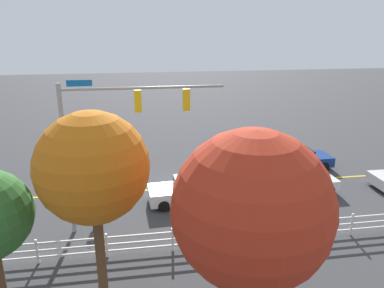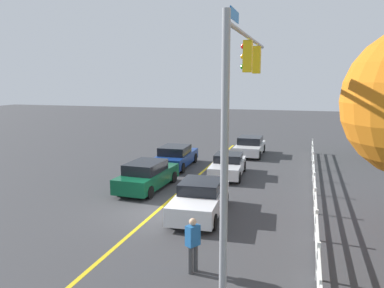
{
  "view_description": "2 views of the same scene",
  "coord_description": "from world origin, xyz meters",
  "px_view_note": "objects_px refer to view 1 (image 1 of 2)",
  "views": [
    {
      "loc": [
        2.64,
        20.7,
        9.69
      ],
      "look_at": [
        -0.4,
        1.09,
        3.22
      ],
      "focal_mm": 34.01,
      "sensor_mm": 36.0,
      "label": 1
    },
    {
      "loc": [
        15.1,
        6.12,
        5.68
      ],
      "look_at": [
        -0.87,
        1.33,
        2.91
      ],
      "focal_mm": 36.02,
      "sensor_mm": 36.0,
      "label": 2
    }
  ],
  "objects_px": {
    "car_1": "(189,191)",
    "tree_0": "(251,209)",
    "tree_2": "(93,168)",
    "car_4": "(302,182)",
    "pedestrian": "(99,202)",
    "car_2": "(297,159)",
    "car_3": "(224,164)"
  },
  "relations": [
    {
      "from": "tree_0",
      "to": "car_4",
      "type": "bearing_deg",
      "value": -123.3
    },
    {
      "from": "car_4",
      "to": "pedestrian",
      "type": "bearing_deg",
      "value": 3.02
    },
    {
      "from": "car_3",
      "to": "tree_2",
      "type": "xyz_separation_m",
      "value": [
        7.26,
        10.64,
        4.37
      ]
    },
    {
      "from": "car_1",
      "to": "tree_0",
      "type": "bearing_deg",
      "value": 88.95
    },
    {
      "from": "car_4",
      "to": "car_3",
      "type": "bearing_deg",
      "value": -44.5
    },
    {
      "from": "car_1",
      "to": "car_2",
      "type": "relative_size",
      "value": 0.97
    },
    {
      "from": "car_1",
      "to": "tree_0",
      "type": "distance_m",
      "value": 10.6
    },
    {
      "from": "tree_0",
      "to": "tree_2",
      "type": "distance_m",
      "value": 5.53
    },
    {
      "from": "car_4",
      "to": "pedestrian",
      "type": "xyz_separation_m",
      "value": [
        11.87,
        1.33,
        0.29
      ]
    },
    {
      "from": "car_2",
      "to": "pedestrian",
      "type": "xyz_separation_m",
      "value": [
        13.27,
        5.14,
        0.24
      ]
    },
    {
      "from": "car_2",
      "to": "tree_0",
      "type": "relative_size",
      "value": 0.67
    },
    {
      "from": "tree_0",
      "to": "car_3",
      "type": "bearing_deg",
      "value": -100.73
    },
    {
      "from": "car_3",
      "to": "tree_0",
      "type": "relative_size",
      "value": 0.66
    },
    {
      "from": "car_1",
      "to": "tree_0",
      "type": "relative_size",
      "value": 0.65
    },
    {
      "from": "pedestrian",
      "to": "tree_2",
      "type": "xyz_separation_m",
      "value": [
        -0.59,
        5.8,
        4.17
      ]
    },
    {
      "from": "car_3",
      "to": "pedestrian",
      "type": "distance_m",
      "value": 9.22
    },
    {
      "from": "car_4",
      "to": "tree_2",
      "type": "distance_m",
      "value": 14.07
    },
    {
      "from": "car_1",
      "to": "car_4",
      "type": "xyz_separation_m",
      "value": [
        -6.98,
        -0.2,
        -0.06
      ]
    },
    {
      "from": "car_2",
      "to": "car_4",
      "type": "bearing_deg",
      "value": -112.34
    },
    {
      "from": "car_2",
      "to": "car_4",
      "type": "xyz_separation_m",
      "value": [
        1.4,
        3.8,
        -0.05
      ]
    },
    {
      "from": "car_4",
      "to": "tree_0",
      "type": "relative_size",
      "value": 0.62
    },
    {
      "from": "tree_0",
      "to": "tree_2",
      "type": "xyz_separation_m",
      "value": [
        4.7,
        -2.89,
        0.42
      ]
    },
    {
      "from": "car_2",
      "to": "car_1",
      "type": "bearing_deg",
      "value": -156.52
    },
    {
      "from": "pedestrian",
      "to": "car_1",
      "type": "bearing_deg",
      "value": -46.53
    },
    {
      "from": "tree_0",
      "to": "tree_2",
      "type": "relative_size",
      "value": 1.0
    },
    {
      "from": "car_2",
      "to": "tree_2",
      "type": "bearing_deg",
      "value": -141.3
    },
    {
      "from": "pedestrian",
      "to": "tree_0",
      "type": "height_order",
      "value": "tree_0"
    },
    {
      "from": "car_3",
      "to": "car_1",
      "type": "bearing_deg",
      "value": -126.53
    },
    {
      "from": "car_1",
      "to": "car_3",
      "type": "height_order",
      "value": "car_3"
    },
    {
      "from": "car_4",
      "to": "tree_2",
      "type": "height_order",
      "value": "tree_2"
    },
    {
      "from": "car_1",
      "to": "tree_2",
      "type": "xyz_separation_m",
      "value": [
        4.3,
        6.93,
        4.4
      ]
    },
    {
      "from": "car_1",
      "to": "tree_0",
      "type": "xyz_separation_m",
      "value": [
        -0.4,
        9.81,
        3.98
      ]
    }
  ]
}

